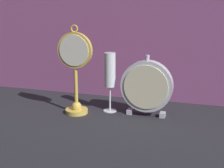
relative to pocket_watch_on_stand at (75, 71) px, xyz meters
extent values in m
plane|color=#232328|center=(0.14, -0.06, -0.17)|extent=(4.00, 4.00, 0.00)
cube|color=#8E4C7F|center=(0.14, 0.26, 0.15)|extent=(1.77, 0.01, 0.65)
cylinder|color=gold|center=(0.00, 0.00, -0.16)|extent=(0.09, 0.09, 0.02)
sphere|color=gold|center=(0.00, 0.00, -0.14)|extent=(0.04, 0.04, 0.04)
cylinder|color=gold|center=(0.00, 0.00, -0.07)|extent=(0.01, 0.01, 0.16)
cylinder|color=gold|center=(0.00, 0.00, 0.08)|extent=(0.14, 0.02, 0.14)
cylinder|color=silver|center=(0.00, -0.01, 0.08)|extent=(0.12, 0.00, 0.12)
torus|color=gold|center=(0.00, 0.00, 0.16)|extent=(0.03, 0.01, 0.03)
cube|color=silver|center=(0.20, 0.06, -0.16)|extent=(0.02, 0.03, 0.02)
cube|color=silver|center=(0.33, 0.06, -0.16)|extent=(0.02, 0.03, 0.02)
cylinder|color=silver|center=(0.27, 0.06, -0.05)|extent=(0.20, 0.04, 0.20)
cylinder|color=beige|center=(0.27, 0.04, -0.05)|extent=(0.17, 0.00, 0.17)
cylinder|color=silver|center=(0.27, 0.06, 0.05)|extent=(0.01, 0.01, 0.02)
cylinder|color=silver|center=(0.12, 0.06, -0.17)|extent=(0.05, 0.05, 0.01)
cylinder|color=silver|center=(0.12, 0.06, -0.12)|extent=(0.01, 0.01, 0.10)
cylinder|color=white|center=(0.12, 0.06, 0.00)|extent=(0.04, 0.04, 0.13)
cylinder|color=beige|center=(0.12, 0.06, -0.02)|extent=(0.04, 0.04, 0.09)
camera|label=1|loc=(0.48, -1.06, 0.25)|focal=50.00mm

